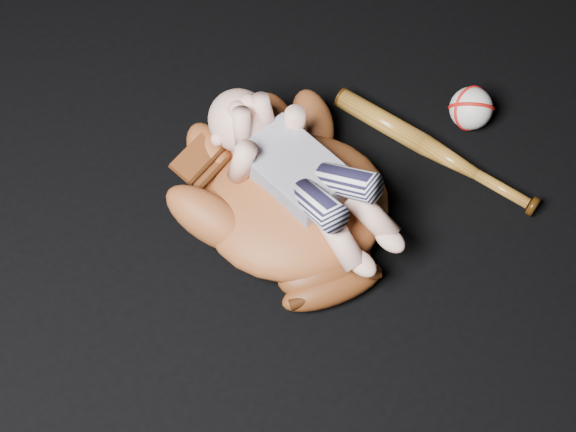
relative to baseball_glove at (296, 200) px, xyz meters
The scene contains 4 objects.
baseball_glove is the anchor object (origin of this frame).
newborn_baby 0.06m from the baseball_glove, 19.77° to the right, with size 0.18×0.38×0.16m, color #E3A892, non-canonical shape.
baseball_bat 0.28m from the baseball_glove, ahead, with size 0.04×0.40×0.04m, color #8E591B, non-canonical shape.
baseball 0.38m from the baseball_glove, ahead, with size 0.08×0.08×0.08m, color silver.
Camera 1 is at (-0.51, -0.60, 1.22)m, focal length 55.00 mm.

